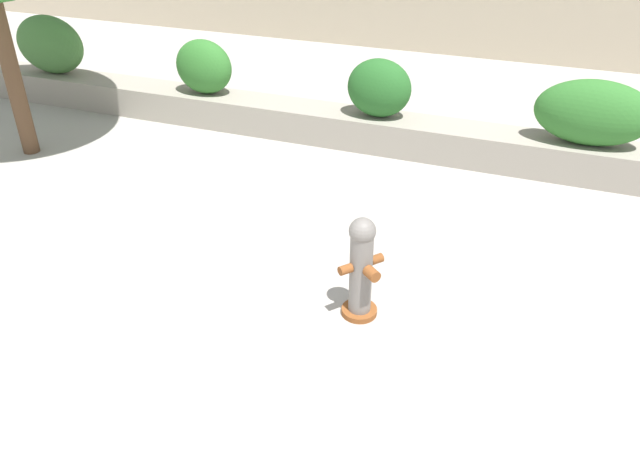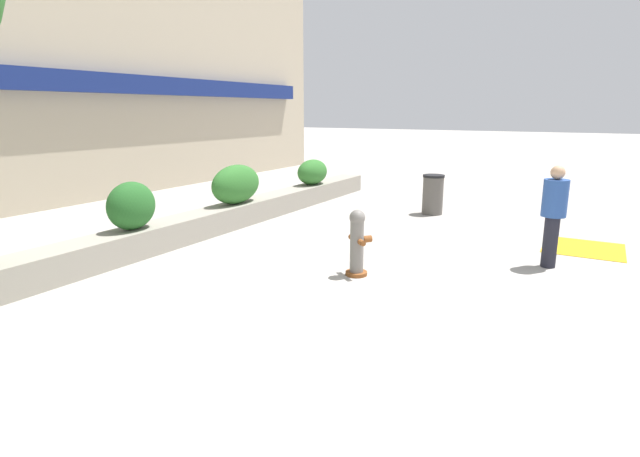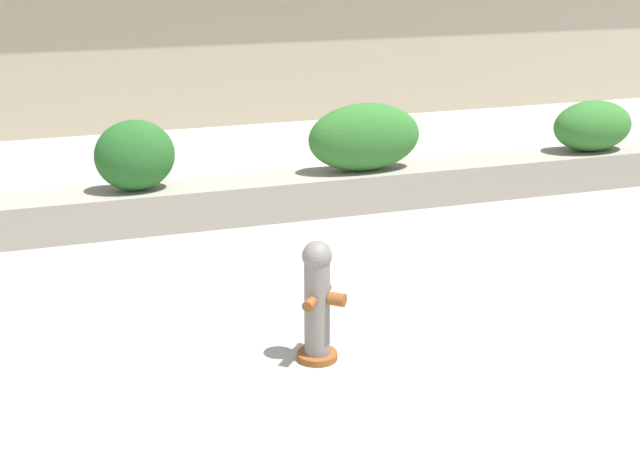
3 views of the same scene
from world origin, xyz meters
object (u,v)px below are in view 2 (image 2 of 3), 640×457
hedge_bush_3 (236,184)px  hedge_bush_4 (312,172)px  hedge_bush_2 (131,206)px  fire_hydrant (357,242)px  trash_bin (433,194)px  pedestrian (554,210)px

hedge_bush_3 → hedge_bush_4: size_ratio=1.27×
hedge_bush_2 → fire_hydrant: (1.01, -4.01, -0.38)m
hedge_bush_3 → trash_bin: bearing=-46.3°
fire_hydrant → hedge_bush_2: bearing=104.2°
pedestrian → hedge_bush_3: bearing=90.5°
hedge_bush_3 → fire_hydrant: bearing=-115.9°
hedge_bush_4 → fire_hydrant: hedge_bush_4 is taller
hedge_bush_2 → hedge_bush_3: (2.96, 0.00, 0.01)m
hedge_bush_3 → hedge_bush_4: (3.47, 0.00, -0.09)m
pedestrian → trash_bin: size_ratio=1.71×
hedge_bush_3 → fire_hydrant: (-1.95, -4.01, -0.40)m
hedge_bush_3 → hedge_bush_4: hedge_bush_3 is taller
fire_hydrant → trash_bin: size_ratio=1.07×
hedge_bush_3 → fire_hydrant: 4.47m
hedge_bush_3 → pedestrian: pedestrian is taller
fire_hydrant → pedestrian: pedestrian is taller
hedge_bush_2 → hedge_bush_4: size_ratio=0.80×
hedge_bush_2 → hedge_bush_3: 2.96m
hedge_bush_4 → trash_bin: bearing=-90.7°
hedge_bush_4 → fire_hydrant: size_ratio=1.11×
hedge_bush_3 → trash_bin: hedge_bush_3 is taller
hedge_bush_2 → fire_hydrant: size_ratio=0.89×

